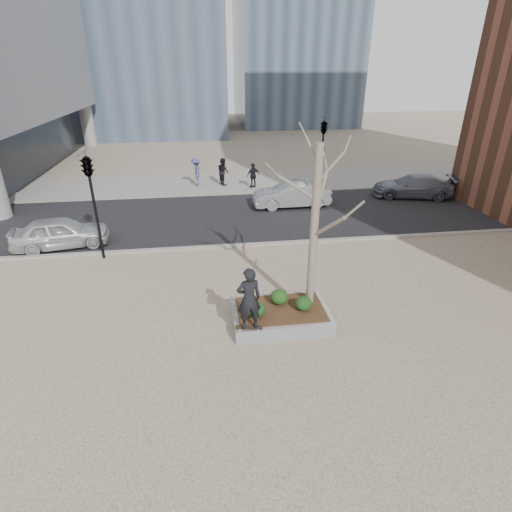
{
  "coord_description": "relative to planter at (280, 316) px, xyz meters",
  "views": [
    {
      "loc": [
        -1.21,
        -10.33,
        7.36
      ],
      "look_at": [
        0.5,
        2.0,
        1.4
      ],
      "focal_mm": 28.0,
      "sensor_mm": 36.0,
      "label": 1
    }
  ],
  "objects": [
    {
      "name": "car_third",
      "position": [
        10.56,
        11.94,
        0.48
      ],
      "size": [
        5.06,
        3.15,
        1.37
      ],
      "primitive_type": "imported",
      "rotation": [
        0.0,
        0.0,
        4.43
      ],
      "color": "slate",
      "rests_on": "street"
    },
    {
      "name": "shrub_middle",
      "position": [
        0.01,
        0.3,
        0.51
      ],
      "size": [
        0.57,
        0.57,
        0.48
      ],
      "primitive_type": "ellipsoid",
      "color": "#173D13",
      "rests_on": "planter_mulch"
    },
    {
      "name": "sycamore_tree",
      "position": [
        1.0,
        0.3,
        3.56
      ],
      "size": [
        2.8,
        2.8,
        6.6
      ],
      "primitive_type": null,
      "color": "gray",
      "rests_on": "planter_mulch"
    },
    {
      "name": "far_sidewalk",
      "position": [
        -1.0,
        17.0,
        -0.21
      ],
      "size": [
        60.0,
        6.0,
        0.02
      ],
      "primitive_type": "cube",
      "color": "gray",
      "rests_on": "ground"
    },
    {
      "name": "planter_mulch",
      "position": [
        0.0,
        0.0,
        0.25
      ],
      "size": [
        2.7,
        1.7,
        0.04
      ],
      "primitive_type": "cube",
      "color": "#382314",
      "rests_on": "planter"
    },
    {
      "name": "skateboarder",
      "position": [
        -1.1,
        -0.88,
        1.26
      ],
      "size": [
        0.75,
        0.54,
        1.91
      ],
      "primitive_type": "imported",
      "rotation": [
        0.0,
        0.0,
        3.27
      ],
      "color": "black",
      "rests_on": "skateboard"
    },
    {
      "name": "skateboard",
      "position": [
        -1.1,
        -0.88,
        0.26
      ],
      "size": [
        0.8,
        0.32,
        0.08
      ],
      "primitive_type": null,
      "rotation": [
        0.0,
        0.0,
        -0.16
      ],
      "color": "black",
      "rests_on": "planter"
    },
    {
      "name": "traffic_light_far",
      "position": [
        5.5,
        14.6,
        2.02
      ],
      "size": [
        0.6,
        2.48,
        4.5
      ],
      "primitive_type": null,
      "color": "black",
      "rests_on": "ground"
    },
    {
      "name": "police_car",
      "position": [
        -8.52,
        7.0,
        0.48
      ],
      "size": [
        4.28,
        2.37,
        1.38
      ],
      "primitive_type": "imported",
      "rotation": [
        0.0,
        0.0,
        1.76
      ],
      "color": "#BBBBC0",
      "rests_on": "street"
    },
    {
      "name": "shrub_right",
      "position": [
        0.68,
        -0.14,
        0.49
      ],
      "size": [
        0.52,
        0.52,
        0.45
      ],
      "primitive_type": "ellipsoid",
      "color": "black",
      "rests_on": "planter_mulch"
    },
    {
      "name": "car_silver",
      "position": [
        2.81,
        11.12,
        0.51
      ],
      "size": [
        4.34,
        1.54,
        1.43
      ],
      "primitive_type": "imported",
      "rotation": [
        0.0,
        0.0,
        4.72
      ],
      "color": "#9DA0A5",
      "rests_on": "street"
    },
    {
      "name": "shrub_left",
      "position": [
        -0.82,
        -0.29,
        0.51
      ],
      "size": [
        0.58,
        0.58,
        0.49
      ],
      "primitive_type": "ellipsoid",
      "color": "#103414",
      "rests_on": "planter_mulch"
    },
    {
      "name": "pedestrian_b",
      "position": [
        -2.54,
        16.31,
        0.73
      ],
      "size": [
        0.7,
        1.21,
        1.86
      ],
      "primitive_type": "imported",
      "rotation": [
        0.0,
        0.0,
        4.71
      ],
      "color": "#3F4772",
      "rests_on": "far_sidewalk"
    },
    {
      "name": "street",
      "position": [
        -1.0,
        10.0,
        -0.21
      ],
      "size": [
        60.0,
        8.0,
        0.02
      ],
      "primitive_type": "cube",
      "color": "black",
      "rests_on": "ground"
    },
    {
      "name": "pedestrian_c",
      "position": [
        1.17,
        15.35,
        0.61
      ],
      "size": [
        1.02,
        0.72,
        1.61
      ],
      "primitive_type": "imported",
      "rotation": [
        0.0,
        0.0,
        3.53
      ],
      "color": "black",
      "rests_on": "far_sidewalk"
    },
    {
      "name": "ground",
      "position": [
        -1.0,
        0.0,
        -0.23
      ],
      "size": [
        120.0,
        120.0,
        0.0
      ],
      "primitive_type": "plane",
      "color": "tan",
      "rests_on": "ground"
    },
    {
      "name": "planter",
      "position": [
        0.0,
        0.0,
        0.0
      ],
      "size": [
        3.0,
        2.0,
        0.45
      ],
      "primitive_type": "cube",
      "color": "gray",
      "rests_on": "ground"
    },
    {
      "name": "pedestrian_a",
      "position": [
        -0.74,
        16.38,
        0.69
      ],
      "size": [
        0.95,
        1.06,
        1.79
      ],
      "primitive_type": "imported",
      "rotation": [
        0.0,
        0.0,
        1.96
      ],
      "color": "black",
      "rests_on": "far_sidewalk"
    },
    {
      "name": "traffic_light_near",
      "position": [
        -6.5,
        5.6,
        2.02
      ],
      "size": [
        0.6,
        2.48,
        4.5
      ],
      "primitive_type": null,
      "color": "black",
      "rests_on": "ground"
    }
  ]
}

